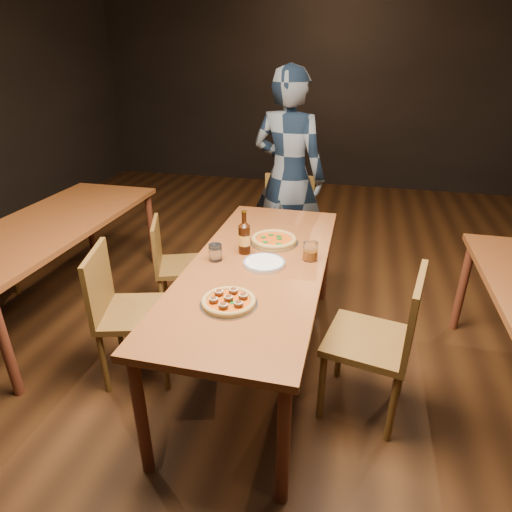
% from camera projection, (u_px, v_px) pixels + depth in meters
% --- Properties ---
extents(ground, '(9.00, 9.00, 0.00)m').
position_uv_depth(ground, '(258.00, 361.00, 2.91)').
color(ground, black).
extents(room_shell, '(9.00, 9.00, 9.00)m').
position_uv_depth(room_shell, '(258.00, 63.00, 2.11)').
color(room_shell, black).
rests_on(room_shell, ground).
extents(table_main, '(0.80, 2.00, 0.75)m').
position_uv_depth(table_main, '(258.00, 273.00, 2.62)').
color(table_main, brown).
rests_on(table_main, ground).
extents(table_left, '(0.80, 2.00, 0.75)m').
position_uv_depth(table_left, '(50.00, 231.00, 3.25)').
color(table_left, brown).
rests_on(table_left, ground).
extents(chair_main_nw, '(0.53, 0.53, 0.91)m').
position_uv_depth(chair_main_nw, '(136.00, 312.00, 2.64)').
color(chair_main_nw, brown).
rests_on(chair_main_nw, ground).
extents(chair_main_sw, '(0.49, 0.49, 0.81)m').
position_uv_depth(chair_main_sw, '(182.00, 265.00, 3.33)').
color(chair_main_sw, brown).
rests_on(chair_main_sw, ground).
extents(chair_main_e, '(0.52, 0.52, 0.95)m').
position_uv_depth(chair_main_e, '(368.00, 339.00, 2.35)').
color(chair_main_e, brown).
rests_on(chair_main_e, ground).
extents(chair_end, '(0.47, 0.47, 0.96)m').
position_uv_depth(chair_end, '(284.00, 229.00, 3.80)').
color(chair_end, brown).
rests_on(chair_end, ground).
extents(pizza_meatball, '(0.30, 0.30, 0.05)m').
position_uv_depth(pizza_meatball, '(229.00, 301.00, 2.16)').
color(pizza_meatball, '#B7B7BF').
rests_on(pizza_meatball, table_main).
extents(pizza_margherita, '(0.33, 0.33, 0.04)m').
position_uv_depth(pizza_margherita, '(274.00, 240.00, 2.86)').
color(pizza_margherita, '#B7B7BF').
rests_on(pizza_margherita, table_main).
extents(plate_stack, '(0.25, 0.25, 0.02)m').
position_uv_depth(plate_stack, '(264.00, 263.00, 2.56)').
color(plate_stack, white).
rests_on(plate_stack, table_main).
extents(beer_bottle, '(0.08, 0.08, 0.27)m').
position_uv_depth(beer_bottle, '(244.00, 238.00, 2.68)').
color(beer_bottle, black).
rests_on(beer_bottle, table_main).
extents(water_glass, '(0.08, 0.08, 0.10)m').
position_uv_depth(water_glass, '(215.00, 252.00, 2.61)').
color(water_glass, white).
rests_on(water_glass, table_main).
extents(amber_glass, '(0.09, 0.09, 0.11)m').
position_uv_depth(amber_glass, '(310.00, 251.00, 2.61)').
color(amber_glass, '#A45512').
rests_on(amber_glass, table_main).
extents(diner, '(0.76, 0.60, 1.83)m').
position_uv_depth(diner, '(288.00, 177.00, 3.75)').
color(diner, black).
rests_on(diner, ground).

